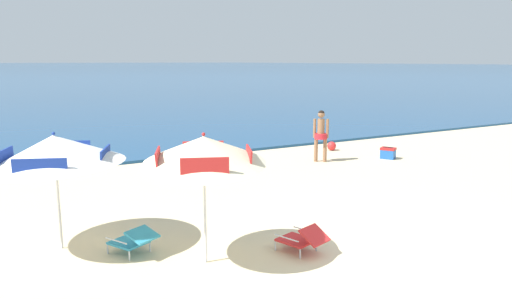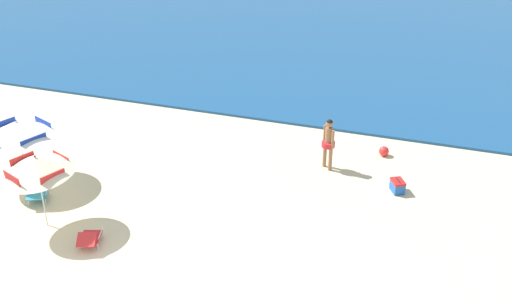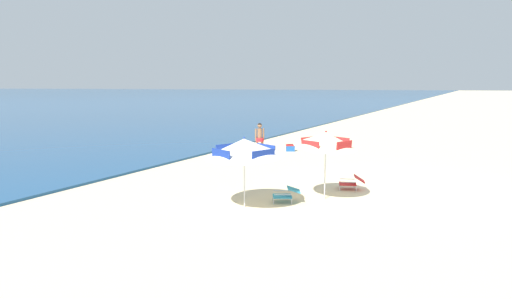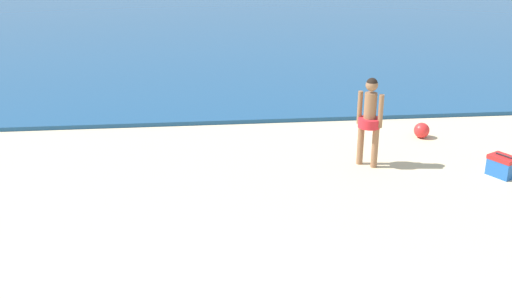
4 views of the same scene
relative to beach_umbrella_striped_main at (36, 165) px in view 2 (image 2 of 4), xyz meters
name	(u,v)px [view 2 (image 2 of 4)]	position (x,y,z in m)	size (l,w,h in m)	color
ground_plane	(107,293)	(3.11, -2.02, -1.98)	(800.00, 800.00, 0.00)	beige
beach_umbrella_striped_main	(36,165)	(0.00, 0.00, 0.00)	(2.81, 2.83, 2.32)	silver
beach_umbrella_striped_second	(17,130)	(-2.08, 1.90, -0.12)	(2.96, 2.94, 2.20)	silver
lounge_chair_under_umbrella	(89,238)	(1.69, -0.47, -1.71)	(0.78, 1.01, 0.52)	red
lounge_chair_beside_umbrella	(37,194)	(-0.99, 0.96, -1.70)	(0.86, 1.01, 0.50)	teal
person_standing_near_shore	(328,140)	(6.84, 5.81, -0.95)	(0.44, 0.44, 1.78)	#8C6042
cooler_box	(397,186)	(9.24, 5.03, -1.77)	(0.54, 0.60, 0.43)	#1E56A8
beach_ball	(384,151)	(8.51, 7.29, -1.80)	(0.35, 0.35, 0.35)	red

